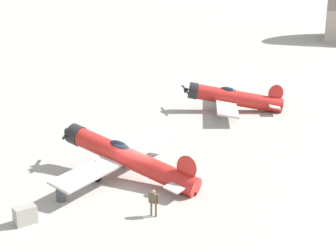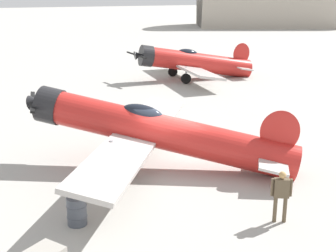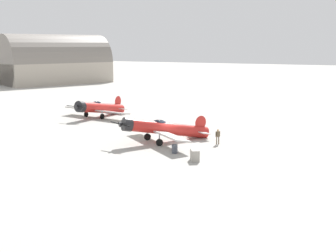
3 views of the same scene
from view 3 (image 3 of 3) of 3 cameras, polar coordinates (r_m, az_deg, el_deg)
ground_plane at (r=48.87m, az=-0.00°, el=-2.07°), size 400.00×400.00×0.00m
airplane_foreground at (r=48.31m, az=-0.56°, el=-0.34°), size 10.64×10.13×3.35m
airplane_mid_apron at (r=65.89m, az=-9.23°, el=2.40°), size 11.78×10.14×3.13m
ground_crew_mechanic at (r=47.59m, az=6.70°, el=-1.23°), size 0.43×0.59×1.70m
equipment_crate at (r=40.80m, az=3.62°, el=-3.93°), size 1.28×1.46×1.08m
fuel_drum at (r=43.48m, az=0.89°, el=-3.10°), size 0.64×0.64×0.91m
distant_hangar at (r=127.01m, az=-14.89°, el=7.90°), size 26.69×32.90×15.68m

